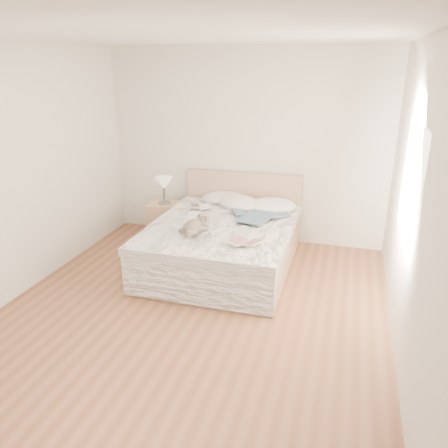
% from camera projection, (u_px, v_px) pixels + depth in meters
% --- Properties ---
extents(floor, '(4.00, 4.50, 0.00)m').
position_uv_depth(floor, '(192.00, 312.00, 4.61)').
color(floor, brown).
rests_on(floor, ground).
extents(ceiling, '(4.00, 4.50, 0.00)m').
position_uv_depth(ceiling, '(184.00, 34.00, 3.68)').
color(ceiling, silver).
rests_on(ceiling, ground).
extents(wall_back, '(4.00, 0.02, 2.70)m').
position_uv_depth(wall_back, '(245.00, 147.00, 6.17)').
color(wall_back, silver).
rests_on(wall_back, ground).
extents(wall_front, '(4.00, 0.02, 2.70)m').
position_uv_depth(wall_front, '(25.00, 308.00, 2.12)').
color(wall_front, silver).
rests_on(wall_front, ground).
extents(wall_left, '(0.02, 4.50, 2.70)m').
position_uv_depth(wall_left, '(13.00, 174.00, 4.67)').
color(wall_left, silver).
rests_on(wall_left, ground).
extents(wall_right, '(0.02, 4.50, 2.70)m').
position_uv_depth(wall_right, '(414.00, 207.00, 3.62)').
color(wall_right, silver).
rests_on(wall_right, ground).
extents(window, '(0.02, 1.30, 1.10)m').
position_uv_depth(window, '(411.00, 186.00, 3.86)').
color(window, white).
rests_on(window, wall_right).
extents(bed, '(1.72, 2.14, 1.00)m').
position_uv_depth(bed, '(224.00, 243.00, 5.58)').
color(bed, tan).
rests_on(bed, floor).
extents(nightstand, '(0.50, 0.46, 0.56)m').
position_uv_depth(nightstand, '(165.00, 221.00, 6.42)').
color(nightstand, tan).
rests_on(nightstand, floor).
extents(table_lamp, '(0.28, 0.28, 0.39)m').
position_uv_depth(table_lamp, '(164.00, 185.00, 6.21)').
color(table_lamp, '#4A4640').
rests_on(table_lamp, nightstand).
extents(pillow_left, '(0.74, 0.64, 0.18)m').
position_uv_depth(pillow_left, '(223.00, 198.00, 6.30)').
color(pillow_left, silver).
rests_on(pillow_left, bed).
extents(pillow_middle, '(0.79, 0.69, 0.20)m').
position_uv_depth(pillow_middle, '(240.00, 203.00, 6.06)').
color(pillow_middle, white).
rests_on(pillow_middle, bed).
extents(pillow_right, '(0.78, 0.65, 0.20)m').
position_uv_depth(pillow_right, '(271.00, 206.00, 5.95)').
color(pillow_right, white).
rests_on(pillow_right, bed).
extents(blouse, '(0.66, 0.69, 0.02)m').
position_uv_depth(blouse, '(256.00, 217.00, 5.54)').
color(blouse, '#3A526C').
rests_on(blouse, bed).
extents(photo_book, '(0.34, 0.30, 0.02)m').
position_uv_depth(photo_book, '(200.00, 207.00, 5.94)').
color(photo_book, white).
rests_on(photo_book, bed).
extents(childrens_book, '(0.42, 0.37, 0.02)m').
position_uv_depth(childrens_book, '(246.00, 242.00, 4.77)').
color(childrens_book, '#EEE7C3').
rests_on(childrens_book, bed).
extents(teddy_bear, '(0.35, 0.41, 0.18)m').
position_uv_depth(teddy_bear, '(193.00, 232.00, 5.00)').
color(teddy_bear, brown).
rests_on(teddy_bear, bed).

